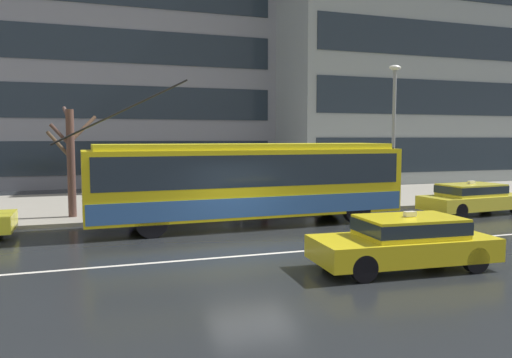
# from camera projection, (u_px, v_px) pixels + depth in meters

# --- Properties ---
(ground_plane) EXTENTS (160.00, 160.00, 0.00)m
(ground_plane) POSITION_uv_depth(u_px,v_px,m) (252.00, 245.00, 14.50)
(ground_plane) COLOR black
(sidewalk_slab) EXTENTS (80.00, 10.00, 0.14)m
(sidewalk_slab) POSITION_uv_depth(u_px,v_px,m) (189.00, 202.00, 23.77)
(sidewalk_slab) COLOR gray
(sidewalk_slab) RESTS_ON ground_plane
(lane_centre_line) EXTENTS (72.00, 0.14, 0.01)m
(lane_centre_line) POSITION_uv_depth(u_px,v_px,m) (266.00, 254.00, 13.37)
(lane_centre_line) COLOR silver
(lane_centre_line) RESTS_ON ground_plane
(trolleybus) EXTENTS (12.28, 2.84, 5.11)m
(trolleybus) POSITION_uv_depth(u_px,v_px,m) (249.00, 181.00, 17.69)
(trolleybus) COLOR yellow
(trolleybus) RESTS_ON ground_plane
(taxi_ahead_of_bus) EXTENTS (4.77, 2.12, 1.39)m
(taxi_ahead_of_bus) POSITION_uv_depth(u_px,v_px,m) (473.00, 197.00, 20.33)
(taxi_ahead_of_bus) COLOR yellow
(taxi_ahead_of_bus) RESTS_ON ground_plane
(taxi_oncoming_near) EXTENTS (4.48, 2.05, 1.39)m
(taxi_oncoming_near) POSITION_uv_depth(u_px,v_px,m) (405.00, 240.00, 11.86)
(taxi_oncoming_near) COLOR yellow
(taxi_oncoming_near) RESTS_ON ground_plane
(bus_shelter) EXTENTS (3.96, 1.81, 2.64)m
(bus_shelter) POSITION_uv_depth(u_px,v_px,m) (192.00, 163.00, 20.50)
(bus_shelter) COLOR gray
(bus_shelter) RESTS_ON sidewalk_slab
(pedestrian_at_shelter) EXTENTS (1.36, 1.36, 1.93)m
(pedestrian_at_shelter) POSITION_uv_depth(u_px,v_px,m) (134.00, 177.00, 18.77)
(pedestrian_at_shelter) COLOR #28224C
(pedestrian_at_shelter) RESTS_ON sidewalk_slab
(pedestrian_approaching_curb) EXTENTS (1.50, 1.50, 1.94)m
(pedestrian_approaching_curb) POSITION_uv_depth(u_px,v_px,m) (320.00, 169.00, 22.68)
(pedestrian_approaching_curb) COLOR black
(pedestrian_approaching_curb) RESTS_ON sidewalk_slab
(pedestrian_walking_past) EXTENTS (1.35, 1.35, 1.90)m
(pedestrian_walking_past) POSITION_uv_depth(u_px,v_px,m) (263.00, 172.00, 22.19)
(pedestrian_walking_past) COLOR black
(pedestrian_walking_past) RESTS_ON sidewalk_slab
(street_lamp) EXTENTS (0.60, 0.32, 6.27)m
(street_lamp) POSITION_uv_depth(u_px,v_px,m) (394.00, 122.00, 22.13)
(street_lamp) COLOR gray
(street_lamp) RESTS_ON sidewalk_slab
(street_tree_bare) EXTENTS (1.93, 1.16, 4.25)m
(street_tree_bare) POSITION_uv_depth(u_px,v_px,m) (70.00, 156.00, 18.71)
(street_tree_bare) COLOR brown
(street_tree_bare) RESTS_ON sidewalk_slab
(office_tower_corner_right) EXTENTS (20.02, 16.14, 19.15)m
(office_tower_corner_right) POSITION_uv_depth(u_px,v_px,m) (379.00, 58.00, 39.34)
(office_tower_corner_right) COLOR #8C9698
(office_tower_corner_right) RESTS_ON ground_plane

